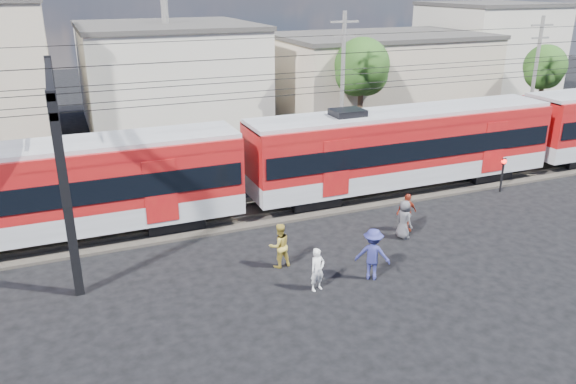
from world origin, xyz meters
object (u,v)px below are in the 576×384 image
Objects in this scene: pedestrian_a at (317,270)px; crossing_signal at (503,169)px; pedestrian_c at (373,254)px; commuter_train at (407,145)px.

crossing_signal reaches higher than pedestrian_a.
pedestrian_c is at bearing -15.28° from pedestrian_a.
commuter_train is 28.36× the size of crossing_signal.
commuter_train is at bearing 154.41° from crossing_signal.
pedestrian_c is at bearing -153.59° from crossing_signal.
pedestrian_a is at bearing -157.68° from crossing_signal.
pedestrian_a is 13.84m from crossing_signal.
commuter_train is 9.78m from pedestrian_c.
pedestrian_c reaches higher than pedestrian_a.
pedestrian_c is (2.15, -0.03, 0.19)m from pedestrian_a.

